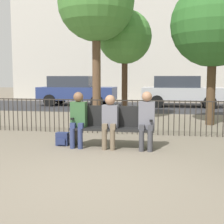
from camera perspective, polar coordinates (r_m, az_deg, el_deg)
ground_plane at (r=4.81m, az=-4.89°, el=-12.57°), size 80.00×80.00×0.00m
park_bench at (r=6.96m, az=0.12°, el=-2.41°), size 1.85×0.45×0.92m
seated_person_0 at (r=6.98m, az=-6.20°, el=-0.78°), size 0.34×0.39×1.23m
seated_person_1 at (r=6.81m, az=-0.39°, el=-1.15°), size 0.34×0.39×1.18m
seated_person_2 at (r=6.72m, az=6.34°, el=-0.97°), size 0.34×0.39×1.26m
backpack at (r=7.27m, az=-9.06°, el=-4.91°), size 0.28×0.22×0.30m
fence_railing at (r=8.55m, az=1.89°, el=-0.34°), size 9.01×0.03×0.95m
tree_0 at (r=11.11m, az=-2.92°, el=19.20°), size 2.59×2.59×5.36m
tree_1 at (r=10.81m, az=18.02°, el=14.92°), size 2.71×2.71×4.60m
tree_2 at (r=12.16m, az=2.35°, el=13.45°), size 2.05×2.05×4.11m
street_surface at (r=16.51m, az=5.87°, el=0.95°), size 24.00×6.00×0.01m
parked_car_0 at (r=16.91m, az=12.46°, el=3.81°), size 4.20×1.94×1.62m
parked_car_1 at (r=17.41m, az=-6.64°, el=3.99°), size 4.20×1.94×1.62m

